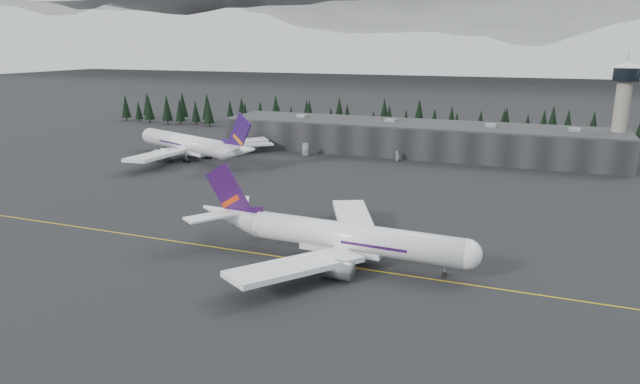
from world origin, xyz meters
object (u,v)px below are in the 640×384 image
at_px(jet_parked, 194,145).
at_px(gse_vehicle_b, 397,159).
at_px(gse_vehicle_a, 306,154).
at_px(terminal, 414,138).
at_px(control_tower, 623,102).
at_px(jet_main, 330,235).

distance_m(jet_parked, gse_vehicle_b, 78.97).
xyz_separation_m(gse_vehicle_a, gse_vehicle_b, (37.23, 3.11, -0.05)).
distance_m(terminal, control_tower, 76.98).
bearing_deg(jet_main, gse_vehicle_a, 118.23).
bearing_deg(gse_vehicle_a, jet_main, -77.15).
bearing_deg(gse_vehicle_b, jet_parked, -90.34).
bearing_deg(jet_parked, gse_vehicle_a, -126.55).
distance_m(terminal, gse_vehicle_b, 19.33).
height_order(control_tower, jet_parked, control_tower).
distance_m(control_tower, gse_vehicle_b, 83.13).
relative_size(jet_parked, gse_vehicle_a, 12.79).
height_order(terminal, gse_vehicle_b, terminal).
distance_m(terminal, jet_main, 124.33).
bearing_deg(jet_main, jet_parked, 140.06).
relative_size(terminal, jet_main, 2.52).
height_order(control_tower, jet_main, control_tower).
bearing_deg(terminal, control_tower, 2.29).
height_order(control_tower, gse_vehicle_b, control_tower).
bearing_deg(jet_main, gse_vehicle_b, 99.04).
bearing_deg(control_tower, gse_vehicle_a, -167.90).
relative_size(terminal, gse_vehicle_b, 39.64).
xyz_separation_m(jet_main, gse_vehicle_b, (-11.83, 105.56, -4.57)).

